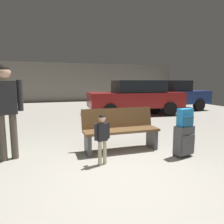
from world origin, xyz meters
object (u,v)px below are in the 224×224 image
Objects in this scene: suitcase at (184,140)px; parked_car_side at (167,95)px; bench at (120,130)px; backpack_bright at (185,118)px; parked_car_near at (135,96)px; child at (102,134)px; adult at (6,102)px.

parked_car_side is at bearing 60.33° from suitcase.
bench is 2.65× the size of suitcase.
suitcase is 1.78× the size of backpack_bright.
parked_car_side is at bearing 60.33° from backpack_bright.
suitcase is 0.14× the size of parked_car_near.
parked_car_near is at bearing 76.16° from backpack_bright.
parked_car_near reaches higher than backpack_bright.
bench is 0.89m from child.
suitcase is at bearing -119.67° from parked_car_side.
bench is 1.34m from backpack_bright.
bench is at bearing 143.94° from suitcase.
backpack_bright is 1.64m from child.
adult is 8.29m from parked_car_side.
suitcase is 5.34m from parked_car_near.
backpack_bright is at bearing -3.32° from child.
bench is at bearing -117.78° from parked_car_near.
bench is at bearing -2.62° from adult.
adult is at bearing 154.40° from child.
parked_car_side reaches higher than bench.
parked_car_side is at bearing 19.05° from parked_car_near.
child is at bearing 176.68° from backpack_bright.
parked_car_side is at bearing 37.32° from adult.
bench is 0.91× the size of adult.
child is at bearing -130.98° from bench.
child reaches higher than bench.
bench is 2.28m from adult.
parked_car_side and parked_car_near have the same top height.
suitcase is at bearing 47.60° from backpack_bright.
adult is (-1.61, 0.77, 0.53)m from child.
bench is 6.76m from parked_car_side.
parked_car_near is at bearing 62.22° from bench.
suitcase is 1.65m from child.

